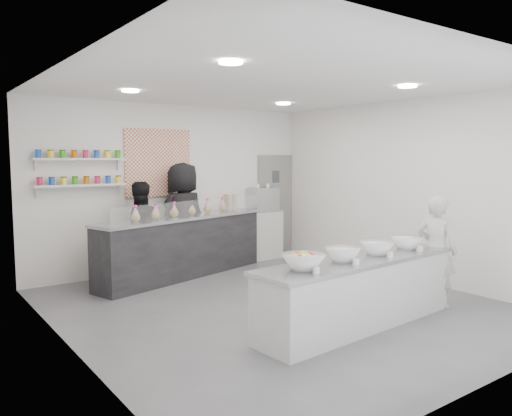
{
  "coord_description": "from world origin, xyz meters",
  "views": [
    {
      "loc": [
        -4.19,
        -5.26,
        2.03
      ],
      "look_at": [
        -0.07,
        0.4,
        1.33
      ],
      "focal_mm": 35.0,
      "sensor_mm": 36.0,
      "label": 1
    }
  ],
  "objects_px": {
    "staff_right": "(183,218)",
    "prep_counter": "(360,292)",
    "back_bar": "(184,246)",
    "staff_left": "(139,231)",
    "espresso_ledge": "(251,235)",
    "espresso_machine": "(263,199)",
    "woman_prep": "(437,251)"
  },
  "relations": [
    {
      "from": "espresso_machine",
      "to": "staff_left",
      "type": "xyz_separation_m",
      "value": [
        -2.73,
        -0.18,
        -0.39
      ]
    },
    {
      "from": "woman_prep",
      "to": "espresso_ledge",
      "type": "bearing_deg",
      "value": -6.56
    },
    {
      "from": "espresso_ledge",
      "to": "prep_counter",
      "type": "bearing_deg",
      "value": -107.22
    },
    {
      "from": "prep_counter",
      "to": "back_bar",
      "type": "xyz_separation_m",
      "value": [
        -0.53,
        3.52,
        0.11
      ]
    },
    {
      "from": "espresso_machine",
      "to": "staff_right",
      "type": "relative_size",
      "value": 0.29
    },
    {
      "from": "espresso_ledge",
      "to": "staff_left",
      "type": "bearing_deg",
      "value": -175.8
    },
    {
      "from": "back_bar",
      "to": "staff_left",
      "type": "height_order",
      "value": "staff_left"
    },
    {
      "from": "woman_prep",
      "to": "espresso_machine",
      "type": "bearing_deg",
      "value": -10.6
    },
    {
      "from": "espresso_machine",
      "to": "woman_prep",
      "type": "distance_m",
      "value": 4.07
    },
    {
      "from": "prep_counter",
      "to": "espresso_machine",
      "type": "distance_m",
      "value": 4.35
    },
    {
      "from": "prep_counter",
      "to": "espresso_machine",
      "type": "height_order",
      "value": "espresso_machine"
    },
    {
      "from": "back_bar",
      "to": "staff_left",
      "type": "xyz_separation_m",
      "value": [
        -0.68,
        0.3,
        0.3
      ]
    },
    {
      "from": "woman_prep",
      "to": "prep_counter",
      "type": "bearing_deg",
      "value": 78.29
    },
    {
      "from": "prep_counter",
      "to": "staff_right",
      "type": "distance_m",
      "value": 3.83
    },
    {
      "from": "back_bar",
      "to": "espresso_ledge",
      "type": "xyz_separation_m",
      "value": [
        1.77,
        0.48,
        -0.03
      ]
    },
    {
      "from": "prep_counter",
      "to": "staff_left",
      "type": "xyz_separation_m",
      "value": [
        -1.21,
        3.82,
        0.41
      ]
    },
    {
      "from": "back_bar",
      "to": "staff_left",
      "type": "relative_size",
      "value": 2.06
    },
    {
      "from": "staff_left",
      "to": "staff_right",
      "type": "bearing_deg",
      "value": -173.5
    },
    {
      "from": "back_bar",
      "to": "woman_prep",
      "type": "relative_size",
      "value": 2.21
    },
    {
      "from": "espresso_machine",
      "to": "woman_prep",
      "type": "bearing_deg",
      "value": -90.63
    },
    {
      "from": "espresso_ledge",
      "to": "espresso_machine",
      "type": "xyz_separation_m",
      "value": [
        0.28,
        0.0,
        0.71
      ]
    },
    {
      "from": "woman_prep",
      "to": "staff_right",
      "type": "height_order",
      "value": "staff_right"
    },
    {
      "from": "staff_right",
      "to": "prep_counter",
      "type": "bearing_deg",
      "value": 82.69
    },
    {
      "from": "prep_counter",
      "to": "espresso_ledge",
      "type": "relative_size",
      "value": 2.28
    },
    {
      "from": "back_bar",
      "to": "espresso_machine",
      "type": "relative_size",
      "value": 6.01
    },
    {
      "from": "woman_prep",
      "to": "staff_left",
      "type": "relative_size",
      "value": 0.93
    },
    {
      "from": "back_bar",
      "to": "woman_prep",
      "type": "distance_m",
      "value": 4.1
    },
    {
      "from": "espresso_machine",
      "to": "woman_prep",
      "type": "height_order",
      "value": "woman_prep"
    },
    {
      "from": "back_bar",
      "to": "staff_left",
      "type": "distance_m",
      "value": 0.8
    },
    {
      "from": "back_bar",
      "to": "espresso_machine",
      "type": "distance_m",
      "value": 2.22
    },
    {
      "from": "woman_prep",
      "to": "staff_left",
      "type": "bearing_deg",
      "value": 24.88
    },
    {
      "from": "espresso_ledge",
      "to": "staff_right",
      "type": "distance_m",
      "value": 1.73
    }
  ]
}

